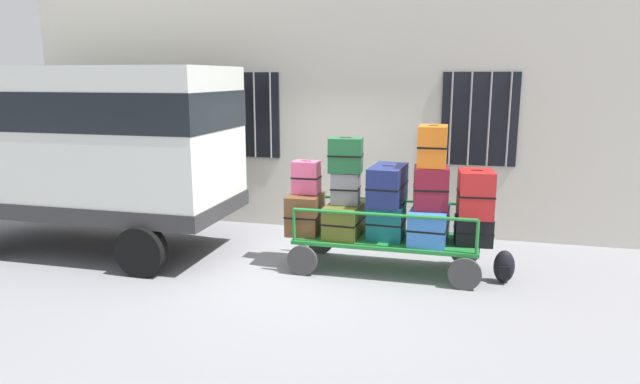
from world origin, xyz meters
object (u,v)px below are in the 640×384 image
van (86,140)px  suitcase_right_middle (475,194)px  luggage_cart (386,243)px  suitcase_midleft_bottom (345,219)px  suitcase_left_bottom (305,214)px  suitcase_center_bottom (386,222)px  suitcase_left_middle (306,177)px  suitcase_midleft_middle (346,188)px  suitcase_center_middle (388,185)px  suitcase_midright_bottom (429,225)px  suitcase_midright_top (433,146)px  suitcase_right_bottom (473,231)px  suitcase_midleft_top (346,155)px  backpack (504,267)px  suitcase_midright_middle (431,188)px

van → suitcase_right_middle: size_ratio=7.18×
luggage_cart → suitcase_midleft_bottom: bearing=-178.7°
suitcase_left_bottom → suitcase_center_bottom: suitcase_left_bottom is taller
van → suitcase_left_bottom: van is taller
van → suitcase_left_middle: van is taller
suitcase_midleft_middle → suitcase_center_middle: bearing=2.2°
suitcase_midright_bottom → suitcase_right_middle: size_ratio=1.32×
suitcase_midright_top → suitcase_right_bottom: size_ratio=1.04×
suitcase_right_bottom → suitcase_midleft_middle: bearing=180.0°
suitcase_right_middle → suitcase_midleft_middle: bearing=-179.3°
suitcase_midleft_top → luggage_cart: bearing=3.2°
suitcase_midleft_bottom → suitcase_right_bottom: 1.75m
suitcase_midleft_bottom → suitcase_midleft_middle: (0.00, 0.00, 0.45)m
suitcase_midright_bottom → suitcase_right_bottom: suitcase_midright_bottom is taller
suitcase_right_bottom → suitcase_left_bottom: bearing=-179.6°
backpack → suitcase_midleft_top: bearing=178.0°
suitcase_left_bottom → suitcase_midleft_top: (0.58, -0.01, 0.86)m
suitcase_center_middle → suitcase_left_bottom: bearing=-178.0°
suitcase_right_bottom → suitcase_right_middle: (-0.00, 0.02, 0.50)m
suitcase_center_bottom → suitcase_midright_top: bearing=6.0°
suitcase_right_middle → suitcase_left_bottom: bearing=-179.0°
suitcase_left_bottom → suitcase_right_middle: size_ratio=1.04×
suitcase_left_middle → suitcase_midleft_top: suitcase_midleft_top is taller
suitcase_right_middle → suitcase_left_middle: bearing=179.3°
van → suitcase_right_bottom: van is taller
suitcase_center_bottom → suitcase_midright_bottom: bearing=-0.1°
luggage_cart → suitcase_midleft_top: bearing=-176.8°
van → suitcase_midright_middle: (5.20, 0.14, -0.51)m
suitcase_center_middle → backpack: size_ratio=1.92×
suitcase_midright_middle → suitcase_right_middle: size_ratio=0.91×
suitcase_right_bottom → suitcase_center_bottom: bearing=-178.7°
suitcase_midright_top → suitcase_midright_middle: bearing=-90.0°
suitcase_midleft_top → suitcase_right_bottom: 2.00m
suitcase_midleft_bottom → backpack: (2.16, -0.09, -0.48)m
suitcase_midleft_bottom → suitcase_midright_bottom: 1.17m
suitcase_center_bottom → suitcase_midright_middle: suitcase_midright_middle is taller
suitcase_midleft_top → suitcase_center_bottom: (0.58, -0.00, -0.91)m
suitcase_center_middle → suitcase_midright_middle: suitcase_midright_middle is taller
suitcase_left_middle → suitcase_midleft_top: (0.58, -0.07, 0.35)m
van → backpack: van is taller
suitcase_left_middle → backpack: size_ratio=1.07×
suitcase_center_middle → suitcase_midright_middle: size_ratio=1.49×
suitcase_left_middle → suitcase_right_bottom: suitcase_left_middle is taller
van → suitcase_midleft_middle: size_ratio=10.14×
van → suitcase_midright_top: (5.20, 0.18, 0.04)m
suitcase_midleft_top → suitcase_midright_middle: 1.23m
suitcase_left_middle → backpack: 2.95m
van → luggage_cart: size_ratio=1.75×
suitcase_center_bottom → suitcase_midright_top: suitcase_midright_top is taller
suitcase_left_bottom → suitcase_midright_bottom: (1.75, -0.01, -0.05)m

